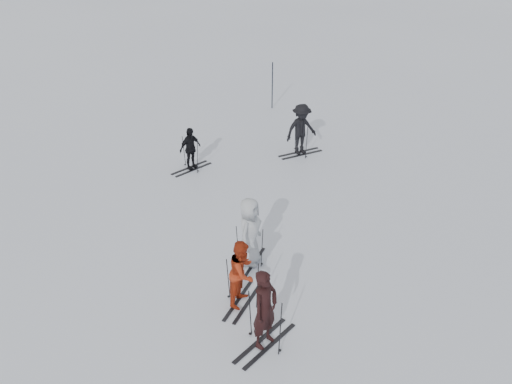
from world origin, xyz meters
TOP-DOWN VIEW (x-y plane):
  - ground at (0.00, 0.00)m, footprint 120.00×120.00m
  - skier_near_dark at (2.23, -3.68)m, footprint 0.62×0.78m
  - skier_red at (1.20, -2.57)m, footprint 0.65×0.83m
  - skier_grey at (0.68, -1.00)m, footprint 0.64×0.95m
  - skier_uphill_left at (-3.53, 3.39)m, footprint 0.67×0.97m
  - skier_uphill_far at (-0.42, 6.16)m, footprint 1.33×1.41m
  - skis_near_dark at (2.23, -3.68)m, footprint 2.03×1.43m
  - skis_red at (1.20, -2.57)m, footprint 1.71×0.92m
  - skis_grey at (0.68, -1.00)m, footprint 1.58×0.88m
  - skis_uphill_left at (-3.53, 3.39)m, footprint 1.86×1.42m
  - skis_uphill_far at (-0.42, 6.16)m, footprint 1.98×1.85m
  - piste_marker at (-3.26, 10.38)m, footprint 0.06×0.06m

SIDE VIEW (x-z plane):
  - ground at x=0.00m, z-range 0.00..0.00m
  - skis_grey at x=0.68m, z-range 0.00..1.13m
  - skis_uphill_left at x=-3.53m, z-range 0.00..1.20m
  - skis_red at x=1.20m, z-range 0.00..1.24m
  - skis_uphill_far at x=-0.42m, z-range 0.00..1.30m
  - skis_near_dark at x=2.23m, z-range 0.00..1.34m
  - skier_uphill_left at x=-3.53m, z-range 0.00..1.52m
  - skier_red at x=1.20m, z-range 0.00..1.69m
  - skier_near_dark at x=2.23m, z-range 0.00..1.88m
  - skier_grey at x=0.68m, z-range 0.00..1.89m
  - skier_uphill_far at x=-0.42m, z-range 0.00..1.91m
  - piste_marker at x=-3.26m, z-range 0.00..2.10m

